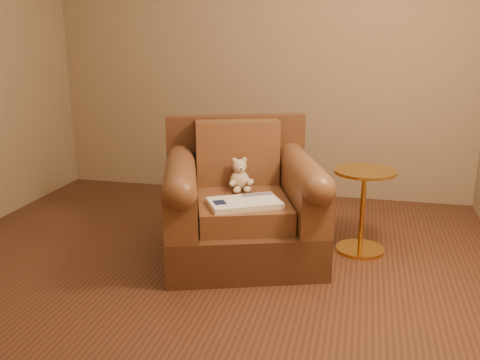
# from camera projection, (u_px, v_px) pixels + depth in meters

# --- Properties ---
(floor) EXTENTS (4.00, 4.00, 0.00)m
(floor) POSITION_uv_depth(u_px,v_px,m) (198.00, 278.00, 3.46)
(floor) COLOR #512D1B
(floor) RESTS_ON ground
(room) EXTENTS (4.02, 4.02, 2.71)m
(room) POSITION_uv_depth(u_px,v_px,m) (192.00, 0.00, 3.00)
(room) COLOR #917A59
(room) RESTS_ON ground
(armchair) EXTENTS (1.31, 1.28, 0.94)m
(armchair) POSITION_uv_depth(u_px,v_px,m) (241.00, 205.00, 3.76)
(armchair) COLOR #4D2D19
(armchair) RESTS_ON floor
(teddy_bear) EXTENTS (0.17, 0.20, 0.24)m
(teddy_bear) POSITION_uv_depth(u_px,v_px,m) (240.00, 178.00, 3.80)
(teddy_bear) COLOR #C7B38B
(teddy_bear) RESTS_ON armchair
(guidebook) EXTENTS (0.54, 0.46, 0.04)m
(guidebook) POSITION_uv_depth(u_px,v_px,m) (245.00, 203.00, 3.47)
(guidebook) COLOR beige
(guidebook) RESTS_ON armchair
(side_table) EXTENTS (0.43, 0.43, 0.61)m
(side_table) POSITION_uv_depth(u_px,v_px,m) (363.00, 208.00, 3.80)
(side_table) COLOR gold
(side_table) RESTS_ON floor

